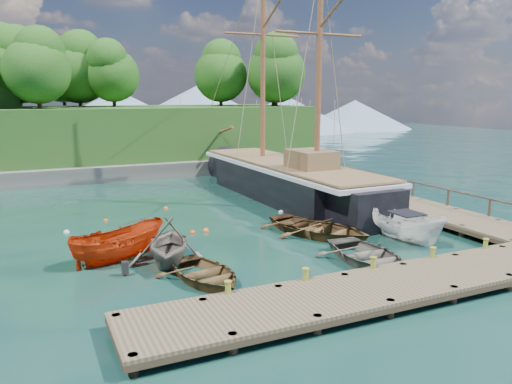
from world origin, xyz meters
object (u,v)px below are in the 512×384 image
(motorboat_orange, at_px, (119,261))
(schooner, at_px, (287,183))
(rowboat_0, at_px, (205,281))
(rowboat_4, at_px, (299,232))
(rowboat_2, at_px, (325,237))
(rowboat_1, at_px, (169,264))
(cabin_boat_white, at_px, (405,241))
(rowboat_3, at_px, (367,264))

(motorboat_orange, distance_m, schooner, 15.85)
(schooner, bearing_deg, rowboat_0, -130.37)
(rowboat_4, relative_size, schooner, 0.16)
(rowboat_2, bearing_deg, schooner, 45.77)
(rowboat_2, bearing_deg, rowboat_1, 157.04)
(rowboat_1, distance_m, cabin_boat_white, 11.67)
(rowboat_0, height_order, rowboat_3, rowboat_3)
(rowboat_0, distance_m, rowboat_1, 2.71)
(rowboat_3, distance_m, schooner, 14.19)
(schooner, bearing_deg, rowboat_3, -105.04)
(rowboat_0, bearing_deg, rowboat_4, 24.36)
(rowboat_2, height_order, rowboat_4, rowboat_2)
(rowboat_3, bearing_deg, schooner, 79.10)
(rowboat_0, xyz_separation_m, schooner, (10.45, 12.77, 1.08))
(rowboat_4, height_order, motorboat_orange, motorboat_orange)
(rowboat_0, relative_size, rowboat_2, 0.86)
(rowboat_0, xyz_separation_m, motorboat_orange, (-2.63, 3.88, 0.00))
(rowboat_1, height_order, rowboat_3, rowboat_1)
(rowboat_1, xyz_separation_m, motorboat_orange, (-1.90, 1.28, 0.00))
(rowboat_3, xyz_separation_m, cabin_boat_white, (3.80, 1.99, 0.00))
(rowboat_3, height_order, rowboat_4, rowboat_3)
(rowboat_4, distance_m, cabin_boat_white, 5.41)
(rowboat_3, distance_m, motorboat_orange, 10.81)
(rowboat_1, bearing_deg, cabin_boat_white, 10.89)
(rowboat_1, xyz_separation_m, cabin_boat_white, (11.56, -1.58, 0.00))
(rowboat_4, bearing_deg, motorboat_orange, -178.89)
(rowboat_0, distance_m, cabin_boat_white, 10.88)
(rowboat_4, distance_m, schooner, 8.85)
(cabin_boat_white, bearing_deg, rowboat_1, 164.19)
(rowboat_0, relative_size, motorboat_orange, 0.94)
(motorboat_orange, bearing_deg, rowboat_3, -134.81)
(rowboat_0, height_order, rowboat_1, rowboat_1)
(rowboat_2, bearing_deg, motorboat_orange, 149.06)
(cabin_boat_white, height_order, schooner, schooner)
(motorboat_orange, relative_size, schooner, 0.17)
(rowboat_2, distance_m, cabin_boat_white, 3.95)
(rowboat_2, xyz_separation_m, schooner, (2.87, 9.51, 1.08))
(cabin_boat_white, distance_m, schooner, 11.80)
(schooner, bearing_deg, rowboat_1, -138.81)
(rowboat_1, relative_size, rowboat_3, 0.85)
(rowboat_4, bearing_deg, rowboat_0, -149.52)
(rowboat_1, relative_size, rowboat_2, 0.83)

